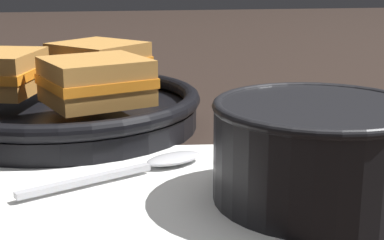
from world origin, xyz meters
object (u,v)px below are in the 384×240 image
(sandwich_near_right, at_px, (96,81))
(spoon, at_px, (151,164))
(skillet, at_px, (66,109))
(sandwich_far_left, at_px, (99,61))
(soup_bowl, at_px, (317,146))

(sandwich_near_right, bearing_deg, spoon, -65.75)
(skillet, bearing_deg, spoon, -64.25)
(spoon, height_order, skillet, skillet)
(spoon, xyz_separation_m, sandwich_far_left, (-0.04, 0.23, 0.06))
(spoon, bearing_deg, sandwich_near_right, 87.87)
(soup_bowl, distance_m, spoon, 0.15)
(sandwich_near_right, relative_size, sandwich_far_left, 0.93)
(soup_bowl, distance_m, skillet, 0.32)
(soup_bowl, height_order, spoon, soup_bowl)
(soup_bowl, bearing_deg, sandwich_near_right, 130.90)
(soup_bowl, height_order, sandwich_far_left, sandwich_far_left)
(skillet, distance_m, sandwich_near_right, 0.09)
(sandwich_far_left, bearing_deg, sandwich_near_right, -92.00)
(soup_bowl, relative_size, spoon, 0.98)
(spoon, height_order, sandwich_far_left, sandwich_far_left)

